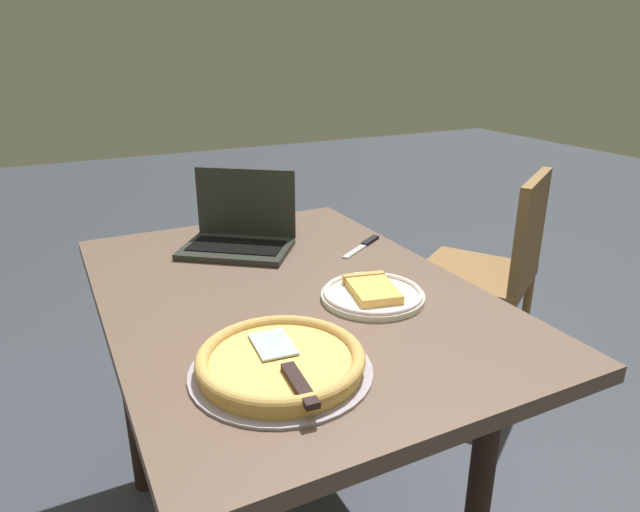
% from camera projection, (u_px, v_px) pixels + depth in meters
% --- Properties ---
extents(dining_table, '(1.21, 0.85, 0.75)m').
position_uv_depth(dining_table, '(288.00, 327.00, 1.41)').
color(dining_table, brown).
rests_on(dining_table, ground_plane).
extents(laptop, '(0.35, 0.37, 0.22)m').
position_uv_depth(laptop, '(240.00, 232.00, 1.63)').
color(laptop, '#262822').
rests_on(laptop, dining_table).
extents(pizza_plate, '(0.24, 0.24, 0.04)m').
position_uv_depth(pizza_plate, '(373.00, 293.00, 1.32)').
color(pizza_plate, white).
rests_on(pizza_plate, dining_table).
extents(pizza_tray, '(0.34, 0.34, 0.04)m').
position_uv_depth(pizza_tray, '(281.00, 362.00, 1.02)').
color(pizza_tray, '#A197A9').
rests_on(pizza_tray, dining_table).
extents(table_knife, '(0.13, 0.18, 0.01)m').
position_uv_depth(table_knife, '(365.00, 245.00, 1.66)').
color(table_knife, '#B7BCBD').
rests_on(table_knife, dining_table).
extents(chair_near, '(0.56, 0.56, 0.87)m').
position_uv_depth(chair_near, '(494.00, 266.00, 2.17)').
color(chair_near, olive).
rests_on(chair_near, ground_plane).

